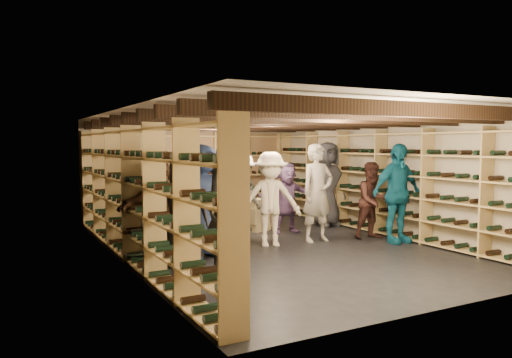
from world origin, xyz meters
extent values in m
plane|color=black|center=(0.00, 0.00, 0.00)|extent=(8.00, 8.00, 0.00)
cube|color=tan|center=(0.00, 4.00, 1.20)|extent=(5.50, 0.02, 2.40)
cube|color=tan|center=(0.00, -4.00, 1.20)|extent=(5.50, 0.02, 2.40)
cube|color=tan|center=(-2.75, 0.00, 1.20)|extent=(0.02, 8.00, 2.40)
cube|color=tan|center=(2.75, 0.00, 1.20)|extent=(0.02, 8.00, 2.40)
cube|color=#BEB2A2|center=(0.00, 0.00, 2.40)|extent=(5.50, 8.00, 0.01)
cube|color=black|center=(0.00, -3.50, 2.26)|extent=(5.40, 0.12, 0.18)
cube|color=black|center=(0.00, -2.62, 2.26)|extent=(5.40, 0.12, 0.18)
cube|color=black|center=(0.00, -1.75, 2.26)|extent=(5.40, 0.12, 0.18)
cube|color=black|center=(0.00, -0.88, 2.26)|extent=(5.40, 0.12, 0.18)
cube|color=black|center=(0.00, 0.00, 2.26)|extent=(5.40, 0.12, 0.18)
cube|color=black|center=(0.00, 0.88, 2.26)|extent=(5.40, 0.12, 0.18)
cube|color=black|center=(0.00, 1.75, 2.26)|extent=(5.40, 0.12, 0.18)
cube|color=black|center=(0.00, 2.62, 2.26)|extent=(5.40, 0.12, 0.18)
cube|color=black|center=(0.00, 3.50, 2.26)|extent=(5.40, 0.12, 0.18)
cube|color=tan|center=(-2.57, 0.00, 1.07)|extent=(0.32, 7.50, 2.15)
cube|color=tan|center=(2.57, 0.00, 1.07)|extent=(0.32, 7.50, 2.15)
cube|color=tan|center=(0.00, 3.83, 1.07)|extent=(4.70, 0.30, 2.15)
cube|color=tan|center=(0.48, 1.48, 0.09)|extent=(0.58, 0.48, 0.17)
cube|color=tan|center=(0.48, 1.48, 0.26)|extent=(0.58, 0.48, 0.17)
cube|color=tan|center=(0.48, 1.48, 0.43)|extent=(0.58, 0.48, 0.17)
cube|color=tan|center=(0.48, 1.48, 0.59)|extent=(0.58, 0.48, 0.17)
cube|color=tan|center=(0.96, 1.98, 0.09)|extent=(0.53, 0.37, 0.17)
cube|color=tan|center=(0.96, 1.98, 0.26)|extent=(0.53, 0.37, 0.17)
cube|color=tan|center=(1.24, 2.48, 0.09)|extent=(0.52, 0.35, 0.17)
imported|color=black|center=(-1.97, -0.63, 0.86)|extent=(0.96, 0.76, 1.72)
imported|color=black|center=(-1.57, -1.52, 0.96)|extent=(0.77, 0.57, 1.91)
imported|color=beige|center=(-0.07, -0.05, 0.86)|extent=(1.26, 1.00, 1.71)
imported|color=#115B75|center=(2.18, -0.90, 0.93)|extent=(1.10, 0.48, 1.87)
imported|color=brown|center=(-2.18, -0.13, 0.82)|extent=(1.58, 0.77, 1.63)
imported|color=#182340|center=(-1.49, -0.30, 0.93)|extent=(0.97, 0.69, 1.85)
imported|color=gray|center=(0.93, -0.11, 0.93)|extent=(0.68, 0.45, 1.86)
imported|color=#3F201A|center=(2.07, -0.36, 0.75)|extent=(0.77, 0.62, 1.50)
imported|color=beige|center=(-0.55, 0.23, 0.85)|extent=(1.22, 0.89, 1.70)
imported|color=#2B4F2D|center=(-0.21, 1.30, 0.94)|extent=(1.12, 0.52, 1.87)
imported|color=slate|center=(0.92, 1.00, 0.75)|extent=(1.43, 0.58, 1.50)
imported|color=#303035|center=(2.18, 1.30, 0.95)|extent=(0.99, 0.71, 1.90)
camera|label=1|loc=(-4.53, -7.85, 1.85)|focal=35.00mm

